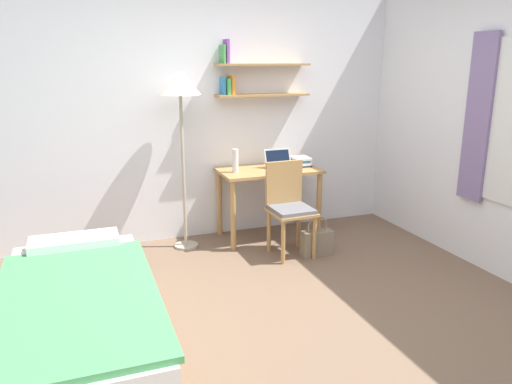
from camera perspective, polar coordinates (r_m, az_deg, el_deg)
name	(u,v)px	position (r m, az deg, el deg)	size (l,w,h in m)	color
ground_plane	(293,318)	(3.75, 4.29, -14.45)	(5.28, 5.28, 0.00)	brown
wall_back	(216,114)	(5.20, -4.71, 9.08)	(4.40, 0.27, 2.60)	white
bed	(80,322)	(3.41, -19.83, -14.03)	(0.95, 2.03, 0.54)	#B2844C
desk	(269,182)	(5.17, 1.49, 1.20)	(1.04, 0.59, 0.75)	#B2844C
desk_chair	(289,205)	(4.75, 3.87, -1.50)	(0.41, 0.42, 0.90)	#B2844C
standing_lamp	(180,93)	(4.77, -8.80, 11.30)	(0.40, 0.40, 1.75)	#B2A893
laptop	(279,163)	(5.17, 2.70, 3.34)	(0.30, 0.21, 0.20)	#B7BABF
water_bottle	(235,161)	(4.96, -2.42, 3.66)	(0.06, 0.06, 0.24)	silver
book_stack	(300,162)	(5.30, 5.15, 3.54)	(0.20, 0.25, 0.10)	#333338
handbag	(317,242)	(4.84, 7.09, -5.76)	(0.31, 0.13, 0.40)	gray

